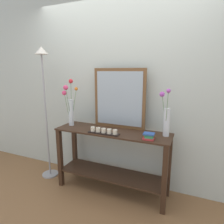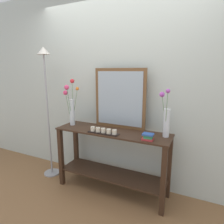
# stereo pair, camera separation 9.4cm
# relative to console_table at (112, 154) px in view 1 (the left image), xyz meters

# --- Properties ---
(ground_plane) EXTENTS (7.00, 6.00, 0.02)m
(ground_plane) POSITION_rel_console_table_xyz_m (0.00, 0.00, -0.53)
(ground_plane) COLOR brown
(wall_back) EXTENTS (6.40, 0.08, 2.70)m
(wall_back) POSITION_rel_console_table_xyz_m (0.00, 0.33, 0.83)
(wall_back) COLOR beige
(wall_back) RESTS_ON ground
(console_table) EXTENTS (1.48, 0.43, 0.83)m
(console_table) POSITION_rel_console_table_xyz_m (0.00, 0.00, 0.00)
(console_table) COLOR #382316
(console_table) RESTS_ON ground
(mirror_leaning) EXTENTS (0.70, 0.03, 0.78)m
(mirror_leaning) POSITION_rel_console_table_xyz_m (0.02, 0.18, 0.71)
(mirror_leaning) COLOR brown
(mirror_leaning) RESTS_ON console_table
(tall_vase_left) EXTENTS (0.18, 0.25, 0.63)m
(tall_vase_left) POSITION_rel_console_table_xyz_m (-0.63, 0.01, 0.61)
(tall_vase_left) COLOR silver
(tall_vase_left) RESTS_ON console_table
(vase_right) EXTENTS (0.14, 0.18, 0.56)m
(vase_right) POSITION_rel_console_table_xyz_m (0.65, 0.07, 0.53)
(vase_right) COLOR silver
(vase_right) RESTS_ON console_table
(candle_tray) EXTENTS (0.39, 0.09, 0.07)m
(candle_tray) POSITION_rel_console_table_xyz_m (-0.05, -0.14, 0.35)
(candle_tray) COLOR black
(candle_tray) RESTS_ON console_table
(book_stack) EXTENTS (0.12, 0.10, 0.07)m
(book_stack) POSITION_rel_console_table_xyz_m (0.50, -0.12, 0.36)
(book_stack) COLOR #C63338
(book_stack) RESTS_ON console_table
(floor_lamp) EXTENTS (0.24, 0.24, 1.90)m
(floor_lamp) POSITION_rel_console_table_xyz_m (-1.03, -0.02, 0.77)
(floor_lamp) COLOR #9E9EA3
(floor_lamp) RESTS_ON ground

